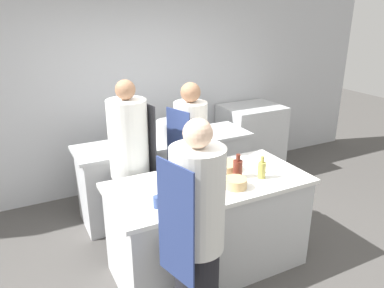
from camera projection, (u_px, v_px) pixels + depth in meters
The scene contains 20 objects.
ground_plane at pixel (208, 265), 3.74m from camera, with size 16.00×16.00×0.00m, color #4C4947.
wall_back at pixel (132, 88), 5.03m from camera, with size 8.00×0.06×2.80m.
prep_counter at pixel (209, 225), 3.58m from camera, with size 1.86×0.88×0.93m.
pass_counter at pixel (166, 174), 4.65m from camera, with size 2.16×0.62×0.93m.
oven_range at pixel (251, 139), 5.73m from camera, with size 0.87×0.71×1.04m.
chef_at_prep_near at pixel (197, 238), 2.66m from camera, with size 0.43×0.42×1.77m.
chef_at_stove at pixel (130, 168), 3.78m from camera, with size 0.43×0.41×1.79m.
chef_at_pass_far at pixel (190, 160), 4.09m from camera, with size 0.41×0.40×1.71m.
bottle_olive_oil at pixel (262, 169), 3.46m from camera, with size 0.07×0.07×0.22m.
bottle_vinegar at pixel (238, 168), 3.47m from camera, with size 0.09×0.09×0.23m.
bottle_wine at pixel (182, 169), 3.39m from camera, with size 0.09×0.09×0.30m.
bottle_cooking_oil at pixel (162, 174), 3.35m from camera, with size 0.08×0.08×0.23m.
bottle_sauce at pixel (164, 182), 3.23m from camera, with size 0.06×0.06×0.20m.
bowl_mixing_large at pixel (205, 179), 3.40m from camera, with size 0.27×0.27×0.06m.
bowl_prep_small at pixel (196, 199), 3.03m from camera, with size 0.21×0.21×0.08m.
bowl_ceramic_blue at pixel (226, 166), 3.66m from camera, with size 0.27×0.27×0.07m.
bowl_wooden_salad at pixel (236, 183), 3.29m from camera, with size 0.20×0.20×0.09m.
cup at pixel (158, 202), 2.96m from camera, with size 0.07×0.07×0.10m.
cutting_board at pixel (267, 166), 3.74m from camera, with size 0.39×0.26×0.01m.
stockpot at pixel (169, 131), 4.41m from camera, with size 0.31×0.31×0.25m.
Camera 1 is at (-1.55, -2.67, 2.43)m, focal length 35.00 mm.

